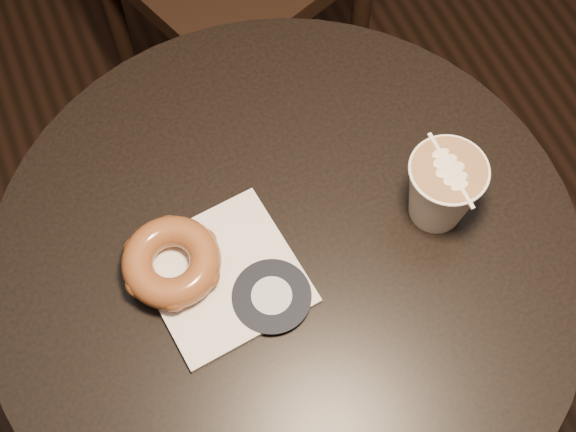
{
  "coord_description": "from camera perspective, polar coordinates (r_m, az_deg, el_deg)",
  "views": [
    {
      "loc": [
        -0.14,
        -0.34,
        1.6
      ],
      "look_at": [
        0.01,
        0.03,
        0.79
      ],
      "focal_mm": 50.0,
      "sensor_mm": 36.0,
      "label": 1
    }
  ],
  "objects": [
    {
      "name": "doughnut",
      "position": [
        0.91,
        -8.29,
        -3.25
      ],
      "size": [
        0.11,
        0.11,
        0.04
      ],
      "primitive_type": "torus",
      "color": "brown",
      "rests_on": "pastry_bag"
    },
    {
      "name": "pastry_bag",
      "position": [
        0.92,
        -4.6,
        -4.28
      ],
      "size": [
        0.18,
        0.18,
        0.01
      ],
      "primitive_type": "cube",
      "rotation": [
        0.0,
        0.0,
        0.12
      ],
      "color": "silver",
      "rests_on": "cafe_table"
    },
    {
      "name": "latte_cup",
      "position": [
        0.93,
        10.88,
        1.79
      ],
      "size": [
        0.09,
        0.09,
        0.1
      ],
      "primitive_type": null,
      "color": "white",
      "rests_on": "cafe_table"
    },
    {
      "name": "cafe_table",
      "position": [
        1.12,
        -0.11,
        -6.88
      ],
      "size": [
        0.7,
        0.7,
        0.75
      ],
      "color": "black",
      "rests_on": "ground"
    }
  ]
}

